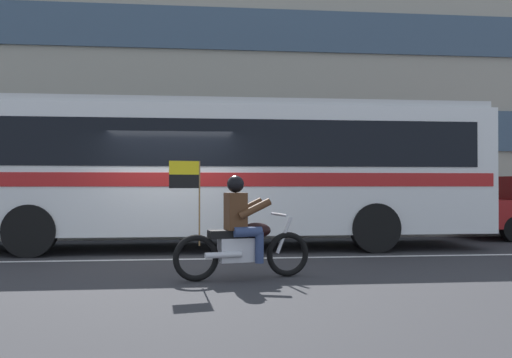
% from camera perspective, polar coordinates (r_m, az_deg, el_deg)
% --- Properties ---
extents(ground_plane, '(60.00, 60.00, 0.00)m').
position_cam_1_polar(ground_plane, '(11.30, -8.85, -7.83)').
color(ground_plane, '#2B2B2D').
extents(sidewalk_curb, '(28.00, 3.80, 0.15)m').
position_cam_1_polar(sidewalk_curb, '(16.36, -8.00, -5.32)').
color(sidewalk_curb, '#A39E93').
rests_on(sidewalk_curb, ground_plane).
extents(lane_center_stripe, '(26.60, 0.14, 0.01)m').
position_cam_1_polar(lane_center_stripe, '(10.71, -9.00, -8.22)').
color(lane_center_stripe, silver).
rests_on(lane_center_stripe, ground_plane).
extents(office_building_facade, '(28.00, 0.89, 9.41)m').
position_cam_1_polar(office_building_facade, '(18.88, -7.75, 9.45)').
color(office_building_facade, gray).
rests_on(office_building_facade, ground_plane).
extents(transit_bus, '(11.95, 2.65, 3.22)m').
position_cam_1_polar(transit_bus, '(12.41, -4.11, 1.52)').
color(transit_bus, white).
rests_on(transit_bus, ground_plane).
extents(motorcycle_with_rider, '(2.16, 0.77, 1.78)m').
position_cam_1_polar(motorcycle_with_rider, '(8.37, -1.51, -5.80)').
color(motorcycle_with_rider, black).
rests_on(motorcycle_with_rider, ground_plane).
extents(fire_hydrant, '(0.22, 0.30, 0.75)m').
position_cam_1_polar(fire_hydrant, '(15.50, 7.70, -3.94)').
color(fire_hydrant, gold).
rests_on(fire_hydrant, sidewalk_curb).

